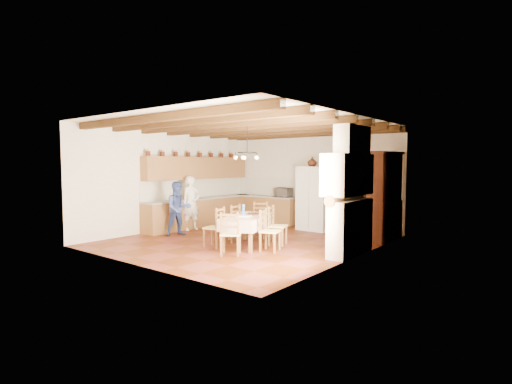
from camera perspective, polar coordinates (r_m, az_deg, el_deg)
floor at (r=10.39m, az=-1.47°, el=-7.02°), size 6.00×6.50×0.02m
ceiling at (r=10.25m, az=-1.50°, el=9.80°), size 6.00×6.50×0.02m
wall_back at (r=12.88m, az=7.84°, el=1.86°), size 6.00×0.02×3.00m
wall_front at (r=7.98m, az=-16.63°, el=0.40°), size 6.00×0.02×3.00m
wall_left at (r=12.35m, az=-12.29°, el=1.71°), size 0.02×6.50×3.00m
wall_right at (r=8.60m, az=14.12°, el=0.70°), size 0.02×6.50×3.00m
ceiling_beams at (r=10.24m, az=-1.50°, el=9.24°), size 6.00×6.30×0.16m
lower_cabinets_left at (r=12.90m, az=-7.73°, el=-2.91°), size 0.60×4.30×0.86m
lower_cabinets_back at (r=13.56m, az=1.47°, el=-2.53°), size 2.30×0.60×0.86m
countertop_left at (r=12.85m, az=-7.75°, el=-0.91°), size 0.62×4.30×0.04m
countertop_back at (r=13.52m, az=1.47°, el=-0.64°), size 2.34×0.62×0.04m
backsplash_left at (r=13.04m, az=-8.63°, el=0.56°), size 0.03×4.30×0.60m
backsplash_back at (r=13.72m, az=2.19°, el=0.77°), size 2.30×0.03×0.60m
upper_cabinets at (r=12.90m, az=-8.17°, el=3.41°), size 0.35×4.20×0.70m
fireplace at (r=8.91m, az=12.94°, el=0.19°), size 0.56×1.60×2.80m
wall_picture at (r=12.13m, az=14.12°, el=3.30°), size 0.34×0.03×0.42m
refrigerator at (r=12.09m, az=8.55°, el=-0.89°), size 0.97×0.81×1.90m
hutch at (r=10.81m, az=17.76°, el=-0.58°), size 0.62×1.30×2.30m
dining_table at (r=9.67m, az=-1.25°, el=-3.88°), size 1.36×1.86×0.73m
chandelier at (r=9.58m, az=-1.26°, el=5.64°), size 0.47×0.47×0.03m
chair_left_near at (r=9.60m, az=-6.01°, el=-4.98°), size 0.49×0.50×0.96m
chair_left_far at (r=10.25m, az=-3.72°, el=-4.39°), size 0.44×0.46×0.96m
chair_right_near at (r=9.07m, az=2.04°, el=-5.50°), size 0.50×0.51×0.96m
chair_right_far at (r=9.81m, az=3.14°, el=-4.77°), size 0.51×0.53×0.96m
chair_end_near at (r=8.72m, az=-3.64°, el=-5.89°), size 0.57×0.57×0.96m
chair_end_far at (r=10.72m, az=0.43°, el=-4.01°), size 0.54×0.53×0.96m
person_man at (r=12.09m, az=-9.23°, el=-1.57°), size 0.50×0.66×1.62m
person_woman_blue at (r=11.24m, az=-11.02°, el=-2.34°), size 0.81×0.89×1.50m
person_woman_red at (r=9.89m, az=12.32°, el=-3.05°), size 0.62×0.98×1.55m
microwave at (r=13.10m, az=3.90°, el=-0.05°), size 0.55×0.38×0.30m
fridge_vase at (r=12.12m, az=8.02°, el=4.32°), size 0.30×0.30×0.29m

